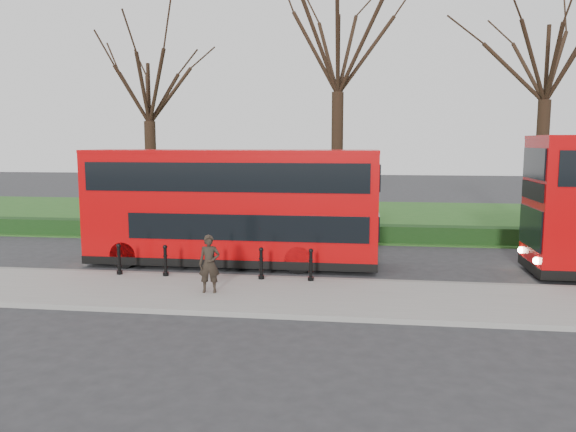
# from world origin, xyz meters

# --- Properties ---
(ground) EXTENTS (120.00, 120.00, 0.00)m
(ground) POSITION_xyz_m (0.00, 0.00, 0.00)
(ground) COLOR #28282B
(ground) RESTS_ON ground
(pavement) EXTENTS (60.00, 4.00, 0.15)m
(pavement) POSITION_xyz_m (0.00, -3.00, 0.07)
(pavement) COLOR gray
(pavement) RESTS_ON ground
(kerb) EXTENTS (60.00, 0.25, 0.16)m
(kerb) POSITION_xyz_m (0.00, -1.00, 0.07)
(kerb) COLOR slate
(kerb) RESTS_ON ground
(grass_verge) EXTENTS (60.00, 18.00, 0.06)m
(grass_verge) POSITION_xyz_m (0.00, 15.00, 0.03)
(grass_verge) COLOR #23511B
(grass_verge) RESTS_ON ground
(hedge) EXTENTS (60.00, 0.90, 0.80)m
(hedge) POSITION_xyz_m (0.00, 6.80, 0.40)
(hedge) COLOR black
(hedge) RESTS_ON ground
(yellow_line_outer) EXTENTS (60.00, 0.10, 0.01)m
(yellow_line_outer) POSITION_xyz_m (0.00, -0.70, 0.01)
(yellow_line_outer) COLOR yellow
(yellow_line_outer) RESTS_ON ground
(yellow_line_inner) EXTENTS (60.00, 0.10, 0.01)m
(yellow_line_inner) POSITION_xyz_m (0.00, -0.50, 0.01)
(yellow_line_inner) COLOR yellow
(yellow_line_inner) RESTS_ON ground
(tree_left) EXTENTS (6.63, 6.63, 10.36)m
(tree_left) POSITION_xyz_m (-8.00, 10.00, 7.53)
(tree_left) COLOR black
(tree_left) RESTS_ON ground
(tree_mid) EXTENTS (8.27, 8.27, 12.92)m
(tree_mid) POSITION_xyz_m (2.00, 10.00, 9.40)
(tree_mid) COLOR black
(tree_mid) RESTS_ON ground
(tree_right) EXTENTS (7.71, 7.71, 12.04)m
(tree_right) POSITION_xyz_m (12.00, 10.00, 8.76)
(tree_right) COLOR black
(tree_right) RESTS_ON ground
(bollard_row) EXTENTS (6.67, 0.15, 1.00)m
(bollard_row) POSITION_xyz_m (-1.52, -1.35, 0.65)
(bollard_row) COLOR black
(bollard_row) RESTS_ON pavement
(bus_lead) EXTENTS (10.84, 2.49, 4.31)m
(bus_lead) POSITION_xyz_m (-1.49, 1.26, 2.17)
(bus_lead) COLOR #AC0406
(bus_lead) RESTS_ON ground
(pedestrian) EXTENTS (0.68, 0.50, 1.73)m
(pedestrian) POSITION_xyz_m (-1.12, -3.17, 1.02)
(pedestrian) COLOR black
(pedestrian) RESTS_ON pavement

